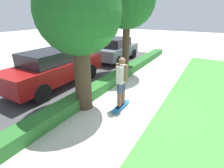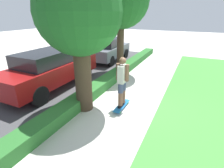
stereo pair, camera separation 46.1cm
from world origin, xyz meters
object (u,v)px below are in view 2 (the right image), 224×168
Objects in this scene: parked_car_rear at (107,49)px; tree_far at (121,1)px; skater_person at (122,81)px; tree_mid at (79,15)px; parked_car_middle at (50,69)px; skateboard at (122,106)px.

tree_far is at bearing -140.31° from parked_car_rear.
skater_person is 0.39× the size of tree_mid.
parked_car_rear is at bearing 31.34° from skater_person.
tree_mid is 7.04m from parked_car_rear.
parked_car_rear is (5.69, 3.46, -0.21)m from skater_person.
skater_person is 2.41m from tree_mid.
parked_car_rear is at bearing 20.30° from tree_mid.
tree_far is 4.62m from parked_car_middle.
tree_mid reaches higher than skateboard.
parked_car_rear is at bearing 31.34° from skateboard.
tree_mid is 3.34m from parked_car_middle.
parked_car_rear is at bearing 40.91° from tree_far.
tree_far is 1.27× the size of parked_car_rear.
skateboard is 3.24m from tree_mid.
skater_person is 0.34× the size of tree_far.
skateboard is at bearing -155.84° from tree_far.
tree_far is at bearing 5.95° from tree_mid.
tree_mid is at bearing 116.55° from skater_person.
parked_car_middle is (0.35, 3.50, 0.79)m from skateboard.
parked_car_rear is (5.69, 3.46, 0.72)m from skateboard.
tree_far reaches higher than skateboard.
skater_person is at bearing -149.89° from parked_car_rear.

